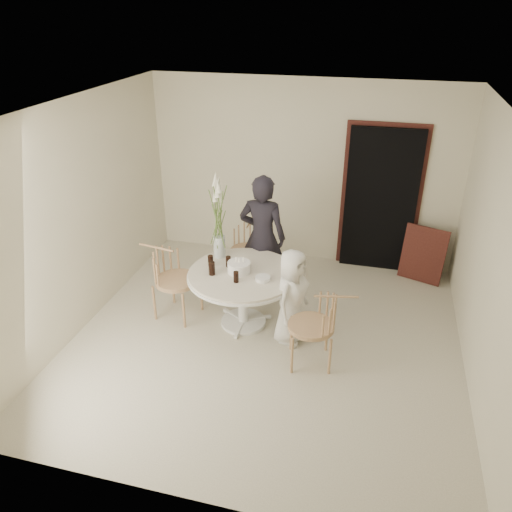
% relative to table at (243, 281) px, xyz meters
% --- Properties ---
extents(ground, '(4.50, 4.50, 0.00)m').
position_rel_table_xyz_m(ground, '(0.35, -0.25, -0.62)').
color(ground, beige).
rests_on(ground, ground).
extents(room_shell, '(4.50, 4.50, 4.50)m').
position_rel_table_xyz_m(room_shell, '(0.35, -0.25, 1.00)').
color(room_shell, white).
rests_on(room_shell, ground).
extents(doorway, '(1.00, 0.10, 2.10)m').
position_rel_table_xyz_m(doorway, '(1.50, 1.94, 0.43)').
color(doorway, black).
rests_on(doorway, ground).
extents(door_trim, '(1.12, 0.03, 2.22)m').
position_rel_table_xyz_m(door_trim, '(1.50, 1.98, 0.49)').
color(door_trim, '#55251D').
rests_on(door_trim, ground).
extents(table, '(1.33, 1.33, 0.73)m').
position_rel_table_xyz_m(table, '(0.00, 0.00, 0.00)').
color(table, white).
rests_on(table, ground).
extents(picture_frame, '(0.63, 0.37, 0.80)m').
position_rel_table_xyz_m(picture_frame, '(2.18, 1.70, -0.22)').
color(picture_frame, '#55251D').
rests_on(picture_frame, ground).
extents(chair_far, '(0.47, 0.51, 0.82)m').
position_rel_table_xyz_m(chair_far, '(-0.26, 1.21, -0.09)').
color(chair_far, tan).
rests_on(chair_far, ground).
extents(chair_right, '(0.58, 0.55, 0.88)m').
position_rel_table_xyz_m(chair_right, '(1.04, -0.50, -0.05)').
color(chair_right, tan).
rests_on(chair_right, ground).
extents(chair_left, '(0.61, 0.57, 0.93)m').
position_rel_table_xyz_m(chair_left, '(-0.98, -0.00, -0.01)').
color(chair_left, tan).
rests_on(chair_left, ground).
extents(girl, '(0.63, 0.43, 1.70)m').
position_rel_table_xyz_m(girl, '(0.06, 0.76, 0.23)').
color(girl, black).
rests_on(girl, ground).
extents(boy, '(0.52, 0.65, 1.17)m').
position_rel_table_xyz_m(boy, '(0.63, -0.17, -0.03)').
color(boy, white).
rests_on(boy, ground).
extents(birthday_cake, '(0.27, 0.27, 0.18)m').
position_rel_table_xyz_m(birthday_cake, '(-0.04, -0.00, 0.18)').
color(birthday_cake, white).
rests_on(birthday_cake, table).
extents(cola_tumbler_a, '(0.08, 0.08, 0.16)m').
position_rel_table_xyz_m(cola_tumbler_a, '(-0.34, -0.14, 0.20)').
color(cola_tumbler_a, black).
rests_on(cola_tumbler_a, table).
extents(cola_tumbler_b, '(0.07, 0.07, 0.13)m').
position_rel_table_xyz_m(cola_tumbler_b, '(-0.01, -0.24, 0.18)').
color(cola_tumbler_b, black).
rests_on(cola_tumbler_b, table).
extents(cola_tumbler_c, '(0.08, 0.08, 0.14)m').
position_rel_table_xyz_m(cola_tumbler_c, '(-0.42, 0.06, 0.18)').
color(cola_tumbler_c, black).
rests_on(cola_tumbler_c, table).
extents(cola_tumbler_d, '(0.08, 0.08, 0.13)m').
position_rel_table_xyz_m(cola_tumbler_d, '(-0.21, 0.10, 0.18)').
color(cola_tumbler_d, black).
rests_on(cola_tumbler_d, table).
extents(plate_stack, '(0.18, 0.18, 0.04)m').
position_rel_table_xyz_m(plate_stack, '(0.27, -0.12, 0.14)').
color(plate_stack, white).
rests_on(plate_stack, table).
extents(flower_vase, '(0.15, 0.15, 1.10)m').
position_rel_table_xyz_m(flower_vase, '(-0.39, 0.33, 0.63)').
color(flower_vase, silver).
rests_on(flower_vase, table).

